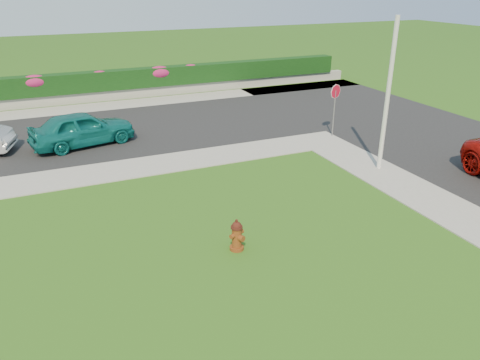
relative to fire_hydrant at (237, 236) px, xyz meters
name	(u,v)px	position (x,y,z in m)	size (l,w,h in m)	color
ground	(271,296)	(-0.07, -2.14, -0.42)	(120.00, 120.00, 0.00)	black
street_far	(24,142)	(-5.07, 11.86, -0.40)	(26.00, 8.00, 0.04)	black
curb_corner	(319,140)	(6.93, 6.86, -0.40)	(2.00, 2.00, 0.04)	gray
sidewalk_beyond	(101,107)	(-1.07, 16.86, -0.40)	(34.00, 2.00, 0.04)	gray
retaining_wall	(96,96)	(-1.07, 18.36, -0.12)	(34.00, 0.40, 0.60)	gray
hedge	(94,81)	(-1.07, 18.46, 0.73)	(32.00, 0.90, 1.10)	black
fire_hydrant	(237,236)	(0.00, 0.00, 0.00)	(0.46, 0.44, 0.88)	#56240D
sedan_teal	(82,129)	(-2.69, 10.34, 0.35)	(1.73, 4.30, 1.46)	#0D6462
utility_pole	(388,97)	(7.16, 3.10, 2.33)	(0.16, 0.16, 5.51)	silver
stop_sign	(335,98)	(7.82, 7.19, 1.34)	(0.63, 0.21, 2.39)	slate
flower_clump_c	(35,81)	(-4.24, 18.36, 1.00)	(1.44, 0.93, 0.72)	#BD206B
flower_clump_d	(100,75)	(-0.74, 18.36, 1.08)	(1.04, 0.67, 0.52)	#BD206B
flower_clump_e	(159,72)	(2.79, 18.36, 0.99)	(1.49, 0.96, 0.74)	#BD206B
flower_clump_f	(191,69)	(4.78, 18.36, 1.07)	(1.05, 0.67, 0.52)	#BD206B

